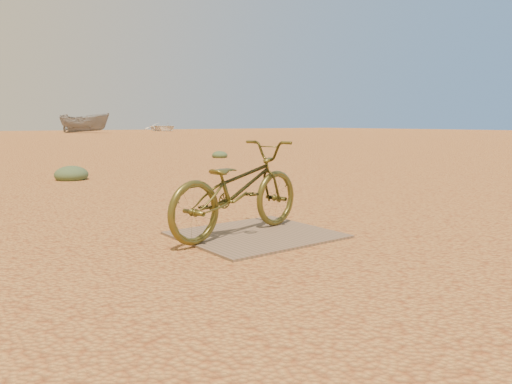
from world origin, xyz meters
TOP-DOWN VIEW (x-y plane):
  - ground at (0.00, 0.00)m, footprint 120.00×120.00m
  - plywood_board at (-0.23, 0.59)m, footprint 1.35×1.21m
  - bicycle at (-0.37, 0.67)m, footprint 1.71×0.88m
  - boat_mid_right at (12.68, 44.55)m, footprint 4.85×4.45m
  - boat_far_right at (22.87, 48.68)m, footprint 3.26×4.56m
  - kale_a at (-0.20, 6.25)m, footprint 0.60×0.60m
  - kale_b at (5.04, 9.35)m, footprint 0.46×0.46m

SIDE VIEW (x-z plane):
  - ground at x=0.00m, z-range 0.00..0.00m
  - kale_a at x=-0.20m, z-range -0.16..0.16m
  - kale_b at x=5.04m, z-range -0.13..0.13m
  - plywood_board at x=-0.23m, z-range 0.00..0.02m
  - bicycle at x=-0.37m, z-range 0.02..0.88m
  - boat_far_right at x=22.87m, z-range 0.00..0.94m
  - boat_mid_right at x=12.68m, z-range 0.00..1.86m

